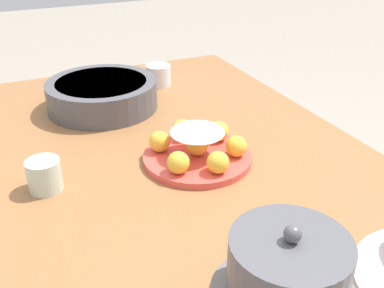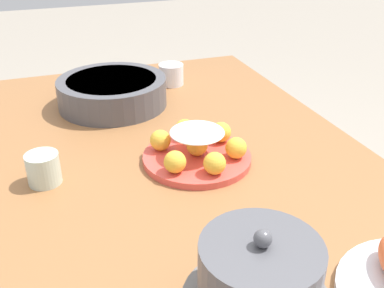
# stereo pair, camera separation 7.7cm
# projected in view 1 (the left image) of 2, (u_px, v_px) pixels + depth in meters

# --- Properties ---
(dining_table) EXTENTS (1.42, 0.87, 0.78)m
(dining_table) POSITION_uv_depth(u_px,v_px,m) (187.00, 194.00, 1.10)
(dining_table) COLOR #936038
(dining_table) RESTS_ON ground_plane
(cake_plate) EXTENTS (0.25, 0.25, 0.08)m
(cake_plate) POSITION_uv_depth(u_px,v_px,m) (198.00, 149.00, 1.03)
(cake_plate) COLOR #E04C42
(cake_plate) RESTS_ON dining_table
(serving_bowl) EXTENTS (0.32, 0.32, 0.08)m
(serving_bowl) POSITION_uv_depth(u_px,v_px,m) (102.00, 94.00, 1.30)
(serving_bowl) COLOR #4C4C51
(serving_bowl) RESTS_ON dining_table
(cup_near) EXTENTS (0.08, 0.08, 0.07)m
(cup_near) POSITION_uv_depth(u_px,v_px,m) (158.00, 75.00, 1.47)
(cup_near) COLOR white
(cup_near) RESTS_ON dining_table
(cup_far) EXTENTS (0.07, 0.07, 0.07)m
(cup_far) POSITION_uv_depth(u_px,v_px,m) (44.00, 174.00, 0.93)
(cup_far) COLOR beige
(cup_far) RESTS_ON dining_table
(warming_pot) EXTENTS (0.21, 0.21, 0.17)m
(warming_pot) POSITION_uv_depth(u_px,v_px,m) (285.00, 287.00, 0.61)
(warming_pot) COLOR #66605B
(warming_pot) RESTS_ON dining_table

